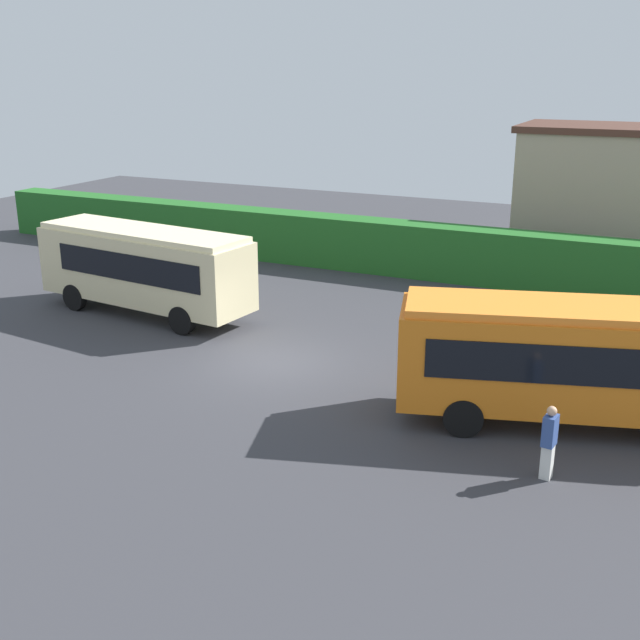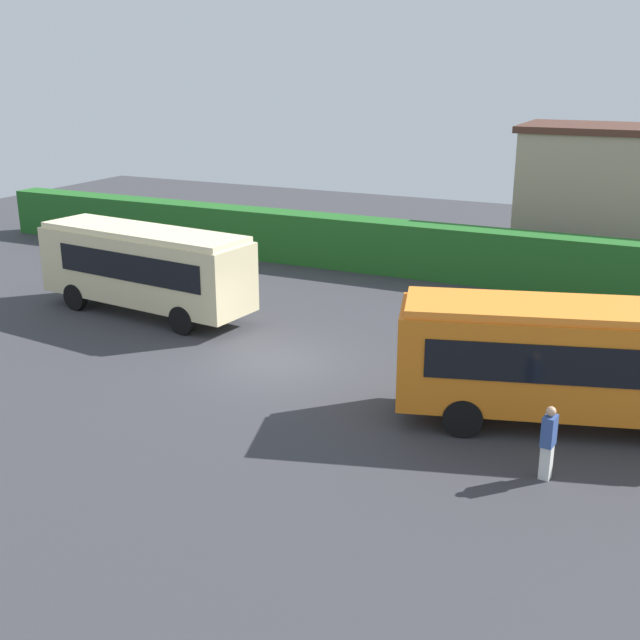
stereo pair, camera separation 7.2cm
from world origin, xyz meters
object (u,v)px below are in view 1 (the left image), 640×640
object	(u,v)px
person_center	(195,265)
person_left	(145,262)
bus_cream	(144,266)
bus_orange	(575,357)
person_right	(549,440)
traffic_cone	(592,330)

from	to	relation	value
person_center	person_left	bearing A→B (deg)	126.64
person_center	bus_cream	bearing A→B (deg)	-161.10
bus_orange	person_left	distance (m)	19.02
bus_orange	person_right	distance (m)	3.23
bus_orange	person_right	xyz separation A→B (m)	(-0.01, -3.09, -0.91)
person_center	traffic_cone	xyz separation A→B (m)	(15.80, 0.12, -0.58)
bus_cream	traffic_cone	xyz separation A→B (m)	(15.24, 4.15, -1.53)
bus_cream	bus_orange	bearing A→B (deg)	175.68
bus_cream	bus_orange	world-z (taller)	bus_orange
bus_cream	bus_orange	size ratio (longest dim) A/B	0.97
bus_cream	person_center	size ratio (longest dim) A/B	5.27
bus_orange	person_center	bearing A→B (deg)	140.03
bus_cream	person_center	bearing A→B (deg)	-75.64
person_left	traffic_cone	world-z (taller)	person_left
bus_orange	person_center	xyz separation A→B (m)	(-16.14, 6.99, -0.96)
bus_cream	person_right	xyz separation A→B (m)	(15.57, -6.07, -0.90)
bus_orange	person_right	size ratio (longest dim) A/B	5.18
bus_orange	traffic_cone	bearing A→B (deg)	76.18
person_left	person_center	bearing A→B (deg)	41.03
bus_cream	person_right	size ratio (longest dim) A/B	5.04
person_left	person_right	world-z (taller)	person_left
traffic_cone	person_center	bearing A→B (deg)	-179.55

